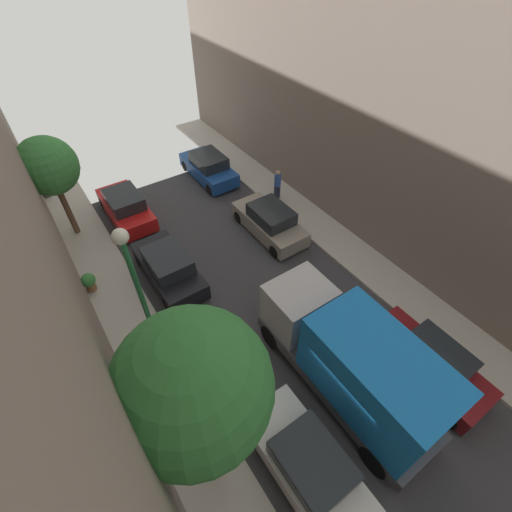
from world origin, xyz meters
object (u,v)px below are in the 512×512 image
Objects in this scene: parked_car_right_4 at (209,167)px; street_tree_0 at (193,388)px; pedestrian at (277,184)px; delivery_truck at (352,361)px; parked_car_left_3 at (126,207)px; potted_plant_0 at (89,281)px; lamp_post at (138,286)px; parked_car_right_3 at (270,222)px; parked_car_left_2 at (169,268)px; parked_car_left_1 at (308,465)px; street_tree_2 at (48,167)px; parked_car_right_2 at (429,363)px; potted_plant_2 at (45,188)px.

street_tree_0 reaches higher than parked_car_right_4.
pedestrian is (1.97, -4.10, 0.35)m from parked_car_right_4.
delivery_truck reaches higher than pedestrian.
street_tree_0 reaches higher than parked_car_left_3.
potted_plant_0 is 5.84m from lamp_post.
parked_car_right_3 is at bearing -43.55° from parked_car_left_3.
parked_car_left_2 is 0.70× the size of lamp_post.
potted_plant_0 is at bearing -127.43° from parked_car_left_3.
parked_car_left_1 is 6.93m from lamp_post.
street_tree_0 reaches higher than potted_plant_0.
delivery_truck is 10.84m from potted_plant_0.
parked_car_left_1 is 10.82m from potted_plant_0.
street_tree_2 reaches higher than parked_car_left_3.
parked_car_left_1 and parked_car_right_3 have the same top height.
delivery_truck is (-2.70, -7.97, 1.07)m from parked_car_right_3.
parked_car_left_3 and parked_car_right_4 have the same top height.
parked_car_right_4 is 0.65× the size of street_tree_0.
pedestrian is (4.67, 9.99, -0.71)m from delivery_truck.
potted_plant_0 is 0.15× the size of lamp_post.
parked_car_left_1 is at bearing -73.64° from potted_plant_0.
pedestrian is at bearing -18.61° from street_tree_2.
street_tree_2 is at bearing -174.50° from parked_car_right_4.
parked_car_left_3 is at bearing 52.57° from potted_plant_0.
street_tree_0 is (-2.11, -7.44, 4.21)m from parked_car_left_2.
parked_car_left_1 is 1.00× the size of parked_car_right_2.
parked_car_left_3 is at bearing -54.82° from potted_plant_2.
street_tree_2 is (-0.43, 12.86, -1.13)m from street_tree_0.
pedestrian reaches higher than parked_car_left_2.
parked_car_right_4 is (0.00, 15.28, 0.00)m from parked_car_right_2.
street_tree_0 reaches higher than parked_car_left_1.
parked_car_left_1 is 1.00× the size of parked_car_left_3.
street_tree_0 is (-2.11, -12.64, 4.21)m from parked_car_left_3.
parked_car_left_3 is 1.00× the size of parked_car_right_2.
street_tree_2 is 5.28m from potted_plant_0.
delivery_truck is 11.05m from pedestrian.
street_tree_0 is at bearing -135.01° from parked_car_right_3.
parked_car_right_3 is 4.42× the size of potted_plant_2.
street_tree_0 is (-7.51, -7.50, 4.21)m from parked_car_right_3.
parked_car_left_3 is 4.80× the size of potted_plant_0.
parked_car_left_2 and parked_car_left_3 have the same top height.
parked_car_left_3 is 0.70× the size of lamp_post.
delivery_truck reaches higher than parked_car_right_4.
lamp_post reaches higher than parked_car_right_3.
parked_car_left_1 and parked_car_left_2 have the same top height.
parked_car_right_2 is at bearing -90.00° from parked_car_right_3.
street_tree_0 is at bearing 174.43° from delivery_truck.
parked_car_left_1 and parked_car_right_2 have the same top height.
parked_car_right_4 is 0.64× the size of delivery_truck.
delivery_truck is at bearing -44.45° from lamp_post.
parked_car_left_1 is at bearing -179.27° from parked_car_right_2.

